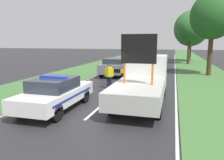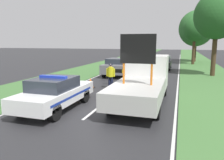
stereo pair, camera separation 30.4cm
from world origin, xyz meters
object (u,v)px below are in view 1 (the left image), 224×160
Objects in this scene: queued_car_sedan_silver at (138,57)px; roadside_tree_near_right at (213,16)px; roadside_tree_near_left at (191,29)px; traffic_cone_near_police at (139,85)px; queued_car_suv_grey at (115,67)px; road_barrier at (128,72)px; roadside_tree_mid_left at (190,30)px; queued_car_sedan_black at (159,62)px; work_truck at (143,80)px; police_officer at (109,74)px; traffic_cone_near_truck at (74,86)px; traffic_cone_centre_front at (89,83)px; pedestrian_civilian at (131,72)px; police_car at (56,93)px.

queued_car_sedan_silver is 0.60× the size of roadside_tree_near_right.
roadside_tree_near_left reaches higher than roadside_tree_near_right.
roadside_tree_near_right is (5.10, 7.28, 4.88)m from traffic_cone_near_police.
queued_car_suv_grey is 0.98× the size of queued_car_sedan_silver.
roadside_tree_mid_left is (4.79, 16.78, 3.55)m from road_barrier.
traffic_cone_near_police is 0.12× the size of queued_car_sedan_silver.
queued_car_sedan_silver is (-3.23, 6.19, 0.09)m from queued_car_sedan_black.
traffic_cone_near_police is at bearing -102.77° from roadside_tree_mid_left.
work_truck is 11.75m from roadside_tree_near_right.
traffic_cone_near_police is 11.10m from queued_car_sedan_black.
police_officer is at bearing 78.83° from queued_car_sedan_black.
road_barrier is 3.70m from traffic_cone_near_truck.
traffic_cone_centre_front reaches higher than traffic_cone_near_truck.
work_truck is 25.00m from roadside_tree_near_left.
roadside_tree_mid_left is at bearing 45.63° from pedestrian_civilian.
road_barrier is 10.57m from queued_car_sedan_black.
road_barrier is 4.84m from queued_car_suv_grey.
queued_car_sedan_black is (1.04, 10.94, -0.27)m from pedestrian_civilian.
roadside_tree_near_right is (8.00, 12.54, 4.38)m from police_car.
police_car is at bearing -75.41° from traffic_cone_near_truck.
work_truck is at bearing 138.65° from police_officer.
traffic_cone_near_truck is 0.09× the size of roadside_tree_mid_left.
police_car reaches higher than traffic_cone_near_police.
road_barrier is 1.26m from traffic_cone_near_police.
traffic_cone_centre_front is 19.80m from roadside_tree_mid_left.
police_officer is 11.23m from roadside_tree_near_right.
roadside_tree_near_right is 1.17× the size of roadside_tree_mid_left.
traffic_cone_near_truck is 24.88m from roadside_tree_near_left.
pedestrian_civilian reaches higher than police_officer.
work_truck is 0.86× the size of roadside_tree_near_right.
pedestrian_civilian reaches higher than traffic_cone_centre_front.
work_truck reaches higher than queued_car_sedan_black.
traffic_cone_near_truck reaches higher than traffic_cone_near_police.
pedestrian_civilian is 5.37m from queued_car_suv_grey.
queued_car_suv_grey is at bearing 89.27° from queued_car_sedan_silver.
pedestrian_civilian is at bearing 16.46° from traffic_cone_centre_front.
pedestrian_civilian is 0.29× the size of roadside_tree_mid_left.
queued_car_sedan_black is (3.64, 11.71, 0.42)m from traffic_cone_centre_front.
roadside_tree_near_left reaches higher than traffic_cone_near_police.
work_truck is at bearing -29.92° from traffic_cone_centre_front.
work_truck is 2.99m from traffic_cone_near_police.
queued_car_suv_grey is at bearing 87.47° from traffic_cone_centre_front.
traffic_cone_near_truck is (-3.90, -1.40, 0.03)m from traffic_cone_near_police.
roadside_tree_near_left is at bearing 84.66° from roadside_tree_mid_left.
queued_car_sedan_silver is at bearing 93.98° from police_car.
roadside_tree_near_left is at bearing -148.50° from queued_car_sedan_silver.
road_barrier is 0.71× the size of queued_car_sedan_silver.
police_car is 6.77× the size of traffic_cone_centre_front.
queued_car_sedan_black is (0.46, 11.08, 0.50)m from traffic_cone_near_police.
queued_car_sedan_black is (-0.15, 13.88, -0.34)m from work_truck.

